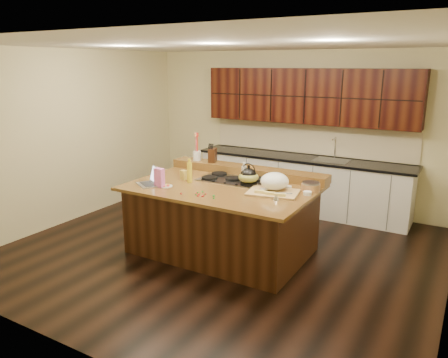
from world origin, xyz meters
The scene contains 36 objects.
room centered at (0.00, 0.00, 1.35)m, with size 5.52×5.02×2.72m.
island centered at (0.00, 0.00, 0.46)m, with size 2.40×1.60×0.92m.
back_ledge centered at (0.00, 0.70, 0.98)m, with size 2.40×0.30×0.12m, color black.
cooktop centered at (0.00, 0.30, 0.94)m, with size 0.92×0.52×0.05m.
back_counter centered at (0.30, 2.23, 0.98)m, with size 3.70×0.66×2.40m.
kettle centered at (0.30, 0.17, 1.06)m, with size 0.21×0.21×0.19m, color black.
green_bowl centered at (0.30, 0.17, 1.04)m, with size 0.26×0.26×0.15m, color olive.
laptop centered at (-0.83, -0.43, 0.98)m, with size 0.42×0.40×0.23m.
oil_bottle centered at (-0.47, -0.07, 1.06)m, with size 0.07×0.07×0.27m, color yellow.
vinegar_bottle centered at (0.22, 0.20, 1.04)m, with size 0.06×0.06×0.25m, color silver.
wooden_tray centered at (0.71, 0.07, 1.03)m, with size 0.68×0.55×0.25m.
ramekin_a centered at (0.60, 0.01, 0.94)m, with size 0.10×0.10×0.04m, color white.
ramekin_b centered at (1.11, 0.16, 0.94)m, with size 0.10×0.10×0.04m, color white.
ramekin_c centered at (0.81, 0.27, 0.94)m, with size 0.10×0.10×0.04m, color white.
strainer_bowl centered at (1.08, 0.37, 0.97)m, with size 0.24×0.24×0.09m, color #996B3F.
kitchen_timer centered at (0.86, -0.22, 0.96)m, with size 0.08×0.08×0.07m, color silver.
pink_bag centered at (-0.67, -0.46, 1.04)m, with size 0.13×0.07×0.25m, color #F071CC.
candy_plate centered at (-0.62, -0.40, 0.93)m, with size 0.18×0.18×0.01m, color white.
package_box centered at (-0.62, 0.01, 0.98)m, with size 0.09×0.06×0.13m, color gold.
utensil_crock centered at (-0.86, 0.70, 1.11)m, with size 0.12×0.12×0.14m, color white.
knife_block centered at (-0.58, 0.70, 1.14)m, with size 0.10×0.17×0.20m, color black.
gumdrop_0 centered at (-0.01, -0.56, 0.93)m, with size 0.02×0.02×0.02m, color red.
gumdrop_1 centered at (-0.09, -0.44, 0.93)m, with size 0.02×0.02×0.02m, color #198C26.
gumdrop_2 centered at (-0.24, -0.59, 0.93)m, with size 0.02×0.02×0.02m, color red.
gumdrop_3 centered at (-0.06, -0.39, 0.93)m, with size 0.02×0.02×0.02m, color #198C26.
gumdrop_4 centered at (0.03, -0.45, 0.93)m, with size 0.02×0.02×0.02m, color red.
gumdrop_5 centered at (0.21, -0.55, 0.93)m, with size 0.02×0.02×0.02m, color #198C26.
gumdrop_6 centered at (0.05, -0.52, 0.93)m, with size 0.02×0.02×0.02m, color red.
gumdrop_7 centered at (0.16, -0.47, 0.93)m, with size 0.02×0.02×0.02m, color #198C26.
gumdrop_8 centered at (-0.10, -0.44, 0.93)m, with size 0.02×0.02×0.02m, color red.
gumdrop_9 centered at (0.02, -0.45, 0.93)m, with size 0.02×0.02×0.02m, color #198C26.
gumdrop_10 centered at (-0.03, -0.50, 0.93)m, with size 0.02×0.02×0.02m, color red.
gumdrop_11 centered at (0.16, -0.46, 0.93)m, with size 0.02×0.02×0.02m, color #198C26.
gumdrop_12 centered at (0.05, -0.55, 0.93)m, with size 0.02×0.02×0.02m, color red.
gumdrop_13 centered at (-0.06, -0.53, 0.93)m, with size 0.02×0.02×0.02m, color #198C26.
gumdrop_14 centered at (-0.07, -0.50, 0.93)m, with size 0.02×0.02×0.02m, color red.
Camera 1 is at (2.79, -4.75, 2.46)m, focal length 35.00 mm.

